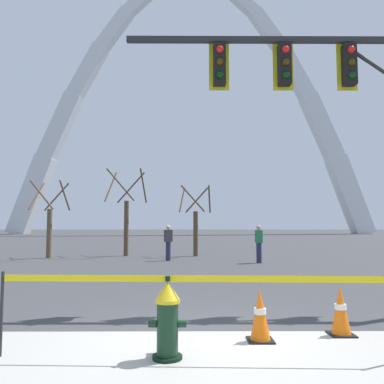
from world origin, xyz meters
name	(u,v)px	position (x,y,z in m)	size (l,w,h in m)	color
ground_plane	(204,338)	(0.00, 0.00, 0.00)	(240.00, 240.00, 0.00)	#3D3D3F
fire_hydrant	(168,320)	(-0.47, -0.90, 0.47)	(0.46, 0.48, 0.99)	black
caution_tape_barrier	(198,300)	(-0.10, -0.90, 0.70)	(4.90, 0.23, 1.04)	#232326
traffic_cone_by_hydrant	(341,311)	(2.01, 0.12, 0.36)	(0.36, 0.36, 0.73)	black
traffic_cone_mid_sidewalk	(260,315)	(0.78, -0.17, 0.36)	(0.36, 0.36, 0.73)	black
traffic_signal_gantry	(370,94)	(3.65, 2.49, 4.40)	(7.82, 0.44, 6.00)	#232326
monument_arch	(191,114)	(0.00, 61.73, 20.58)	(61.24, 3.02, 46.53)	silver
tree_far_left	(49,224)	(-7.01, 13.61, 1.65)	(1.72, 1.73, 3.72)	brown
tree_left_mid	(126,217)	(-3.50, 14.97, 1.98)	(2.05, 2.06, 4.46)	brown
tree_center_left	(196,225)	(0.09, 14.74, 1.60)	(1.67, 1.68, 3.60)	brown
pedestrian_walking_left	(168,242)	(-1.17, 12.21, 0.82)	(0.39, 0.35, 1.59)	#232847
pedestrian_standing_center	(259,243)	(2.71, 11.10, 0.82)	(0.28, 0.38, 1.59)	#232847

